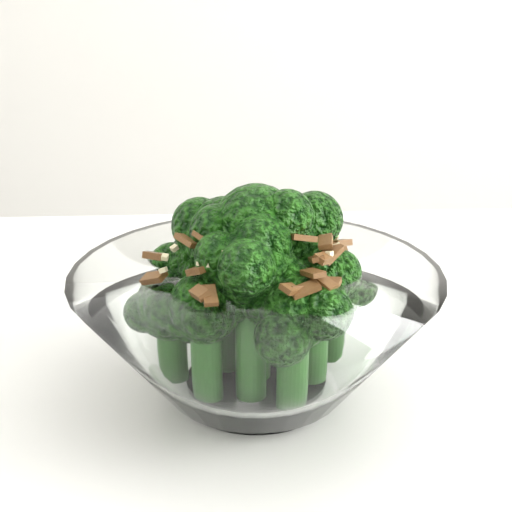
# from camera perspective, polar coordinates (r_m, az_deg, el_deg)

# --- Properties ---
(broccoli_dish) EXTENTS (0.22, 0.22, 0.14)m
(broccoli_dish) POSITION_cam_1_polar(r_m,az_deg,el_deg) (0.48, -0.08, -4.34)
(broccoli_dish) COLOR white
(broccoli_dish) RESTS_ON table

